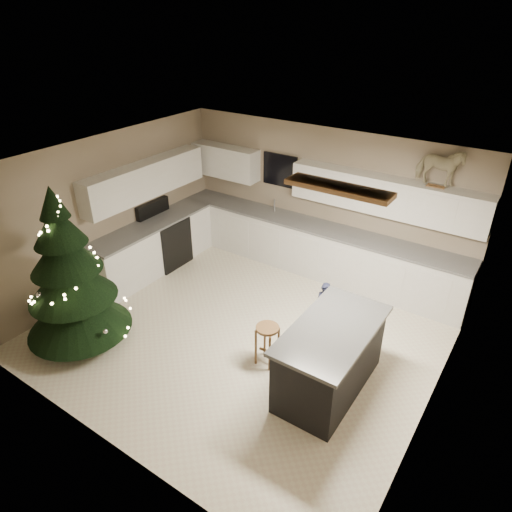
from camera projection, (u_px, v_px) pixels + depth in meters
The scene contains 8 objects.
ground_plane at pixel (243, 331), 6.97m from camera, with size 5.50×5.50×0.00m, color beige.
room_shell at pixel (243, 228), 6.11m from camera, with size 5.52×5.02×2.61m.
cabinetry at pixel (255, 232), 8.24m from camera, with size 5.50×3.20×2.00m.
island at pixel (330, 358), 5.73m from camera, with size 0.90×1.70×0.95m.
bar_stool at pixel (267, 336), 6.14m from camera, with size 0.32×0.32×0.61m.
christmas_tree at pixel (71, 283), 6.31m from camera, with size 1.51×1.46×2.42m.
toddler at pixel (324, 308), 6.77m from camera, with size 0.31×0.20×0.84m, color black.
rocking_horse at pixel (440, 167), 6.61m from camera, with size 0.70×0.37×0.59m.
Camera 1 is at (3.26, -4.48, 4.38)m, focal length 32.00 mm.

